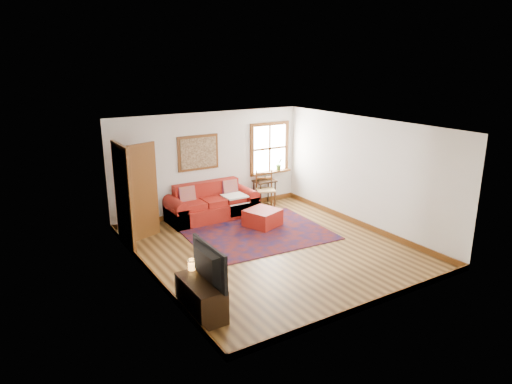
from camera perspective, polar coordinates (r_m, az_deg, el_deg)
ground at (r=9.35m, az=1.86°, el=-7.05°), size 5.50×5.50×0.00m
room_envelope at (r=8.85m, az=1.91°, el=2.86°), size 5.04×5.54×2.52m
window at (r=12.07m, az=1.87°, el=4.83°), size 1.18×0.20×1.38m
doorway at (r=9.65m, az=-15.08°, el=-0.13°), size 0.89×1.08×2.14m
framed_artwork at (r=11.04m, az=-7.22°, el=4.89°), size 1.05×0.07×0.85m
persian_rug at (r=10.12m, az=0.16°, el=-5.13°), size 3.13×2.57×0.02m
red_leather_sofa at (r=11.07m, az=-5.57°, el=-1.82°), size 2.17×0.89×0.85m
red_ottoman at (r=10.48m, az=0.82°, el=-3.27°), size 0.88×0.88×0.39m
side_table at (r=11.94m, az=1.08°, el=0.91°), size 0.55×0.41×0.66m
ladder_back_chair at (r=11.70m, az=1.13°, el=0.52°), size 0.58×0.57×0.98m
media_cabinet at (r=7.05m, az=-6.89°, el=-12.99°), size 0.44×0.97×0.53m
television at (r=6.74m, az=-6.65°, el=-9.01°), size 0.14×1.03×0.59m
candle_hurricane at (r=7.25m, az=-8.06°, el=-9.04°), size 0.12×0.12×0.18m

